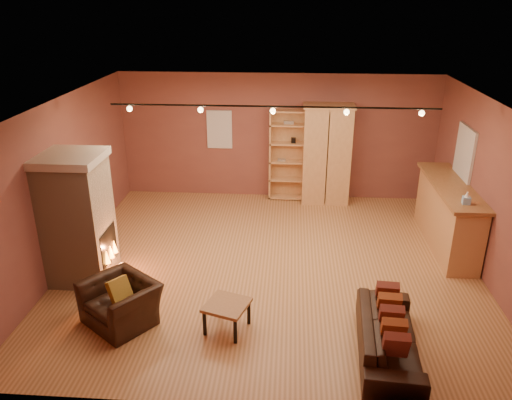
# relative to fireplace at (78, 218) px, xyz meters

# --- Properties ---
(floor) EXTENTS (7.00, 7.00, 0.00)m
(floor) POSITION_rel_fireplace_xyz_m (3.04, 0.60, -1.06)
(floor) COLOR #955E35
(floor) RESTS_ON ground
(ceiling) EXTENTS (7.00, 7.00, 0.00)m
(ceiling) POSITION_rel_fireplace_xyz_m (3.04, 0.60, 1.74)
(ceiling) COLOR brown
(ceiling) RESTS_ON back_wall
(back_wall) EXTENTS (7.00, 0.02, 2.80)m
(back_wall) POSITION_rel_fireplace_xyz_m (3.04, 3.85, 0.34)
(back_wall) COLOR brown
(back_wall) RESTS_ON floor
(left_wall) EXTENTS (0.02, 6.50, 2.80)m
(left_wall) POSITION_rel_fireplace_xyz_m (-0.46, 0.60, 0.34)
(left_wall) COLOR brown
(left_wall) RESTS_ON floor
(right_wall) EXTENTS (0.02, 6.50, 2.80)m
(right_wall) POSITION_rel_fireplace_xyz_m (6.54, 0.60, 0.34)
(right_wall) COLOR brown
(right_wall) RESTS_ON floor
(fireplace) EXTENTS (1.01, 0.98, 2.12)m
(fireplace) POSITION_rel_fireplace_xyz_m (0.00, 0.00, 0.00)
(fireplace) COLOR #C6AD89
(fireplace) RESTS_ON floor
(back_window) EXTENTS (0.56, 0.04, 0.86)m
(back_window) POSITION_rel_fireplace_xyz_m (1.74, 3.83, 0.49)
(back_window) COLOR silver
(back_window) RESTS_ON back_wall
(bookcase) EXTENTS (0.84, 0.33, 2.05)m
(bookcase) POSITION_rel_fireplace_xyz_m (3.28, 3.74, -0.02)
(bookcase) COLOR tan
(bookcase) RESTS_ON floor
(armoire) EXTENTS (1.09, 0.62, 2.20)m
(armoire) POSITION_rel_fireplace_xyz_m (4.13, 3.57, 0.05)
(armoire) COLOR tan
(armoire) RESTS_ON floor
(bar_counter) EXTENTS (0.67, 2.53, 1.21)m
(bar_counter) POSITION_rel_fireplace_xyz_m (6.24, 1.57, -0.45)
(bar_counter) COLOR tan
(bar_counter) RESTS_ON floor
(tissue_box) EXTENTS (0.13, 0.13, 0.22)m
(tissue_box) POSITION_rel_fireplace_xyz_m (6.19, 0.68, 0.24)
(tissue_box) COLOR #81AACF
(tissue_box) RESTS_ON bar_counter
(right_window) EXTENTS (0.05, 0.90, 1.00)m
(right_window) POSITION_rel_fireplace_xyz_m (6.51, 2.00, 0.59)
(right_window) COLOR silver
(right_window) RESTS_ON right_wall
(loveseat) EXTENTS (0.69, 1.91, 0.77)m
(loveseat) POSITION_rel_fireplace_xyz_m (4.66, -1.63, -0.68)
(loveseat) COLOR black
(loveseat) RESTS_ON floor
(armchair) EXTENTS (1.15, 1.09, 0.85)m
(armchair) POSITION_rel_fireplace_xyz_m (1.00, -1.17, -0.63)
(armchair) COLOR black
(armchair) RESTS_ON floor
(coffee_table) EXTENTS (0.70, 0.70, 0.42)m
(coffee_table) POSITION_rel_fireplace_xyz_m (2.52, -1.24, -0.70)
(coffee_table) COLOR #9A6338
(coffee_table) RESTS_ON floor
(track_rail) EXTENTS (5.20, 0.09, 0.13)m
(track_rail) POSITION_rel_fireplace_xyz_m (3.04, 0.80, 1.63)
(track_rail) COLOR black
(track_rail) RESTS_ON ceiling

